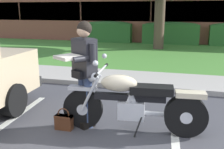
{
  "coord_description": "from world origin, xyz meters",
  "views": [
    {
      "loc": [
        0.5,
        -2.42,
        1.87
      ],
      "look_at": [
        -0.58,
        1.53,
        0.85
      ],
      "focal_mm": 41.89,
      "sensor_mm": 36.0,
      "label": 1
    }
  ],
  "objects_px": {
    "hedge_center_left": "(171,33)",
    "brick_building": "(160,12)",
    "hedge_left": "(108,31)",
    "rider_person": "(84,66)",
    "handbag": "(64,121)",
    "motorcycle": "(139,103)"
  },
  "relations": [
    {
      "from": "hedge_center_left",
      "to": "brick_building",
      "type": "bearing_deg",
      "value": 101.12
    },
    {
      "from": "motorcycle",
      "to": "hedge_center_left",
      "type": "xyz_separation_m",
      "value": [
        -0.1,
        10.95,
        0.17
      ]
    },
    {
      "from": "rider_person",
      "to": "handbag",
      "type": "height_order",
      "value": "rider_person"
    },
    {
      "from": "handbag",
      "to": "brick_building",
      "type": "height_order",
      "value": "brick_building"
    },
    {
      "from": "rider_person",
      "to": "hedge_left",
      "type": "bearing_deg",
      "value": 104.08
    },
    {
      "from": "brick_building",
      "to": "hedge_left",
      "type": "bearing_deg",
      "value": -112.61
    },
    {
      "from": "brick_building",
      "to": "motorcycle",
      "type": "bearing_deg",
      "value": -85.78
    },
    {
      "from": "hedge_center_left",
      "to": "handbag",
      "type": "bearing_deg",
      "value": -95.38
    },
    {
      "from": "handbag",
      "to": "rider_person",
      "type": "bearing_deg",
      "value": 35.42
    },
    {
      "from": "motorcycle",
      "to": "hedge_left",
      "type": "relative_size",
      "value": 0.82
    },
    {
      "from": "handbag",
      "to": "hedge_left",
      "type": "distance_m",
      "value": 11.47
    },
    {
      "from": "motorcycle",
      "to": "hedge_left",
      "type": "height_order",
      "value": "hedge_left"
    },
    {
      "from": "hedge_left",
      "to": "brick_building",
      "type": "distance_m",
      "value": 6.33
    },
    {
      "from": "rider_person",
      "to": "hedge_left",
      "type": "distance_m",
      "value": 11.33
    },
    {
      "from": "hedge_left",
      "to": "motorcycle",
      "type": "bearing_deg",
      "value": -71.65
    },
    {
      "from": "hedge_left",
      "to": "hedge_center_left",
      "type": "distance_m",
      "value": 3.53
    },
    {
      "from": "motorcycle",
      "to": "handbag",
      "type": "distance_m",
      "value": 1.23
    },
    {
      "from": "motorcycle",
      "to": "hedge_left",
      "type": "distance_m",
      "value": 11.54
    },
    {
      "from": "motorcycle",
      "to": "rider_person",
      "type": "bearing_deg",
      "value": -177.44
    },
    {
      "from": "motorcycle",
      "to": "rider_person",
      "type": "xyz_separation_m",
      "value": [
        -0.87,
        -0.04,
        0.53
      ]
    },
    {
      "from": "handbag",
      "to": "hedge_left",
      "type": "bearing_deg",
      "value": 102.47
    },
    {
      "from": "hedge_center_left",
      "to": "brick_building",
      "type": "height_order",
      "value": "brick_building"
    }
  ]
}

